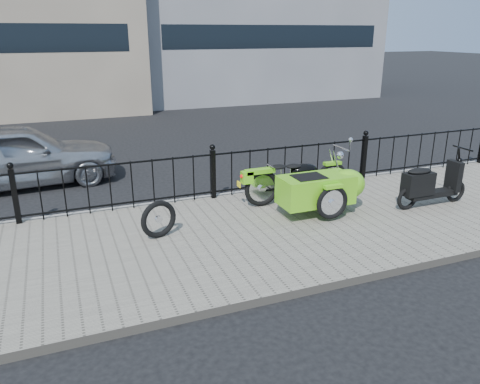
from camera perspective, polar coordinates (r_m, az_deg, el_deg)
name	(u,v)px	position (r m, az deg, el deg)	size (l,w,h in m)	color
ground	(237,227)	(8.14, -0.31, -4.33)	(120.00, 120.00, 0.00)	black
sidewalk	(249,235)	(7.69, 1.05, -5.29)	(30.00, 3.80, 0.12)	slate
curb	(211,198)	(9.38, -3.53, -0.75)	(30.00, 0.10, 0.12)	gray
iron_fence	(213,175)	(9.09, -3.31, 2.10)	(14.11, 0.11, 1.08)	black
motorcycle_sidecar	(320,186)	(8.52, 9.77, 0.75)	(2.28, 1.48, 0.98)	black
scooter	(429,185)	(9.31, 22.01, 0.80)	(1.58, 0.46, 1.07)	black
spare_tire	(159,219)	(7.46, -9.89, -3.29)	(0.61, 0.61, 0.09)	black
sedan_car	(19,155)	(11.19, -25.38, 4.07)	(1.63, 4.05, 1.38)	#A5A7AC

